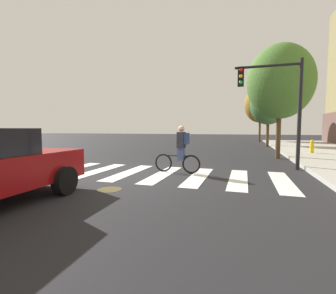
{
  "coord_description": "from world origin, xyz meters",
  "views": [
    {
      "loc": [
        3.3,
        -7.78,
        1.58
      ],
      "look_at": [
        0.76,
        0.24,
        0.94
      ],
      "focal_mm": 25.9,
      "sensor_mm": 36.0,
      "label": 1
    }
  ],
  "objects_px": {
    "cyclist": "(180,149)",
    "street_tree_near": "(280,82)",
    "street_tree_far": "(260,105)",
    "manhole_cover": "(110,189)",
    "traffic_light_near": "(276,95)",
    "street_tree_mid": "(268,104)",
    "fire_hydrant": "(312,146)"
  },
  "relations": [
    {
      "from": "manhole_cover",
      "to": "fire_hydrant",
      "type": "height_order",
      "value": "fire_hydrant"
    },
    {
      "from": "cyclist",
      "to": "street_tree_mid",
      "type": "distance_m",
      "value": 15.26
    },
    {
      "from": "traffic_light_near",
      "to": "street_tree_near",
      "type": "relative_size",
      "value": 0.71
    },
    {
      "from": "manhole_cover",
      "to": "fire_hydrant",
      "type": "bearing_deg",
      "value": 56.28
    },
    {
      "from": "street_tree_far",
      "to": "traffic_light_near",
      "type": "bearing_deg",
      "value": -91.53
    },
    {
      "from": "manhole_cover",
      "to": "cyclist",
      "type": "xyz_separation_m",
      "value": [
        1.15,
        2.88,
        0.84
      ]
    },
    {
      "from": "cyclist",
      "to": "street_tree_near",
      "type": "xyz_separation_m",
      "value": [
        3.85,
        5.54,
        3.14
      ]
    },
    {
      "from": "cyclist",
      "to": "fire_hydrant",
      "type": "distance_m",
      "value": 9.81
    },
    {
      "from": "traffic_light_near",
      "to": "fire_hydrant",
      "type": "height_order",
      "value": "traffic_light_near"
    },
    {
      "from": "street_tree_mid",
      "to": "street_tree_far",
      "type": "bearing_deg",
      "value": 91.71
    },
    {
      "from": "fire_hydrant",
      "to": "street_tree_mid",
      "type": "height_order",
      "value": "street_tree_mid"
    },
    {
      "from": "traffic_light_near",
      "to": "street_tree_near",
      "type": "bearing_deg",
      "value": 81.25
    },
    {
      "from": "fire_hydrant",
      "to": "street_tree_near",
      "type": "distance_m",
      "value": 4.63
    },
    {
      "from": "manhole_cover",
      "to": "street_tree_mid",
      "type": "relative_size",
      "value": 0.12
    },
    {
      "from": "street_tree_near",
      "to": "street_tree_far",
      "type": "xyz_separation_m",
      "value": [
        -0.01,
        16.58,
        0.36
      ]
    },
    {
      "from": "manhole_cover",
      "to": "street_tree_mid",
      "type": "xyz_separation_m",
      "value": [
        5.22,
        17.31,
        3.67
      ]
    },
    {
      "from": "traffic_light_near",
      "to": "street_tree_far",
      "type": "xyz_separation_m",
      "value": [
        0.54,
        20.16,
        1.49
      ]
    },
    {
      "from": "street_tree_mid",
      "to": "fire_hydrant",
      "type": "bearing_deg",
      "value": -74.12
    },
    {
      "from": "street_tree_mid",
      "to": "cyclist",
      "type": "bearing_deg",
      "value": -105.75
    },
    {
      "from": "fire_hydrant",
      "to": "manhole_cover",
      "type": "bearing_deg",
      "value": -123.72
    },
    {
      "from": "manhole_cover",
      "to": "street_tree_far",
      "type": "xyz_separation_m",
      "value": [
        4.99,
        25.0,
        4.35
      ]
    },
    {
      "from": "street_tree_near",
      "to": "street_tree_mid",
      "type": "xyz_separation_m",
      "value": [
        0.22,
        8.9,
        -0.32
      ]
    },
    {
      "from": "street_tree_mid",
      "to": "street_tree_far",
      "type": "relative_size",
      "value": 0.84
    },
    {
      "from": "street_tree_near",
      "to": "street_tree_far",
      "type": "bearing_deg",
      "value": 90.04
    },
    {
      "from": "street_tree_far",
      "to": "manhole_cover",
      "type": "bearing_deg",
      "value": -101.28
    },
    {
      "from": "cyclist",
      "to": "fire_hydrant",
      "type": "bearing_deg",
      "value": 52.51
    },
    {
      "from": "traffic_light_near",
      "to": "fire_hydrant",
      "type": "xyz_separation_m",
      "value": [
        2.66,
        5.82,
        -2.33
      ]
    },
    {
      "from": "fire_hydrant",
      "to": "street_tree_mid",
      "type": "bearing_deg",
      "value": 105.88
    },
    {
      "from": "street_tree_mid",
      "to": "street_tree_far",
      "type": "xyz_separation_m",
      "value": [
        -0.23,
        7.69,
        0.68
      ]
    },
    {
      "from": "traffic_light_near",
      "to": "street_tree_mid",
      "type": "xyz_separation_m",
      "value": [
        0.77,
        12.48,
        0.81
      ]
    },
    {
      "from": "manhole_cover",
      "to": "traffic_light_near",
      "type": "xyz_separation_m",
      "value": [
        4.45,
        4.84,
        2.86
      ]
    },
    {
      "from": "street_tree_near",
      "to": "traffic_light_near",
      "type": "bearing_deg",
      "value": -98.75
    }
  ]
}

